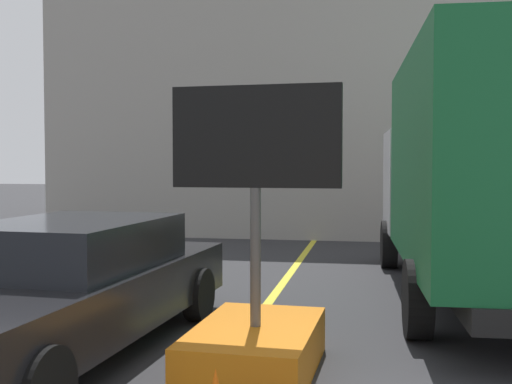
{
  "coord_description": "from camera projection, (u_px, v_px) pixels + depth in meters",
  "views": [
    {
      "loc": [
        1.41,
        2.45,
        1.97
      ],
      "look_at": [
        0.53,
        7.2,
        1.75
      ],
      "focal_mm": 43.65,
      "sensor_mm": 36.0,
      "label": 1
    }
  ],
  "objects": [
    {
      "name": "box_truck",
      "position": [
        483.0,
        175.0,
        8.79
      ],
      "size": [
        2.69,
        7.68,
        3.37
      ],
      "color": "black",
      "rests_on": "ground"
    },
    {
      "name": "far_building_block",
      "position": [
        296.0,
        122.0,
        20.98
      ],
      "size": [
        12.93,
        9.94,
        6.77
      ],
      "primitive_type": "cube",
      "color": "gray",
      "rests_on": "ground"
    },
    {
      "name": "pickup_car",
      "position": [
        64.0,
        287.0,
        6.42
      ],
      "size": [
        2.25,
        5.3,
        1.38
      ],
      "color": "black",
      "rests_on": "ground"
    },
    {
      "name": "arrow_board_trailer",
      "position": [
        255.0,
        323.0,
        5.84
      ],
      "size": [
        1.6,
        1.85,
        2.7
      ],
      "color": "orange",
      "rests_on": "ground"
    }
  ]
}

